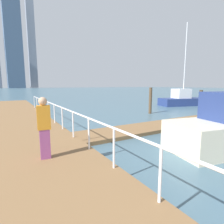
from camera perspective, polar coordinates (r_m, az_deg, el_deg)
name	(u,v)px	position (r m, az deg, el deg)	size (l,w,h in m)	color
ground_plane	(68,110)	(18.98, -13.65, 0.69)	(300.00, 300.00, 0.00)	#476675
floating_dock	(168,125)	(11.72, 17.26, -3.82)	(13.22, 2.00, 0.18)	olive
boardwalk_railing	(80,121)	(6.71, -10.10, -2.67)	(0.06, 24.16, 1.08)	white
dock_piling_0	(150,101)	(16.33, 12.04, 3.56)	(0.27, 0.27, 2.30)	brown
dock_piling_2	(201,99)	(22.33, 26.24, 3.74)	(0.35, 0.35, 1.97)	#473826
moored_boat_3	(182,99)	(23.95, 21.38, 3.71)	(6.14, 3.51, 9.74)	navy
pedestrian_0	(44,127)	(5.52, -20.68, -4.43)	(0.38, 0.26, 1.79)	#994C8C
skyline_tower_2	(13,44)	(168.97, -28.72, 18.35)	(12.31, 7.62, 68.26)	slate
skyline_tower_3	(31,38)	(187.30, -24.22, 20.56)	(6.21, 10.09, 87.37)	gray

